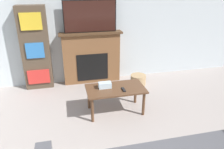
% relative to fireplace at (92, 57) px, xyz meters
% --- Properties ---
extents(wall_back, '(7.00, 0.06, 2.70)m').
position_rel_fireplace_xyz_m(wall_back, '(0.20, 0.14, 0.76)').
color(wall_back, silver).
rests_on(wall_back, ground_plane).
extents(fireplace, '(1.38, 0.28, 1.17)m').
position_rel_fireplace_xyz_m(fireplace, '(0.00, 0.00, 0.00)').
color(fireplace, brown).
rests_on(fireplace, ground_plane).
extents(tv, '(1.12, 0.03, 0.67)m').
position_rel_fireplace_xyz_m(tv, '(0.00, -0.02, 0.92)').
color(tv, black).
rests_on(tv, fireplace).
extents(coffee_table, '(1.02, 0.56, 0.47)m').
position_rel_fireplace_xyz_m(coffee_table, '(0.22, -1.40, -0.18)').
color(coffee_table, brown).
rests_on(coffee_table, ground_plane).
extents(tissue_box, '(0.22, 0.12, 0.10)m').
position_rel_fireplace_xyz_m(tissue_box, '(0.04, -1.35, -0.07)').
color(tissue_box, silver).
rests_on(tissue_box, coffee_table).
extents(remote_control, '(0.04, 0.15, 0.02)m').
position_rel_fireplace_xyz_m(remote_control, '(0.33, -1.51, -0.11)').
color(remote_control, black).
rests_on(remote_control, coffee_table).
extents(bookshelf, '(0.57, 0.29, 1.76)m').
position_rel_fireplace_xyz_m(bookshelf, '(-1.18, -0.02, 0.29)').
color(bookshelf, '#4C3D2D').
rests_on(bookshelf, ground_plane).
extents(storage_basket, '(0.35, 0.35, 0.24)m').
position_rel_fireplace_xyz_m(storage_basket, '(0.99, -0.44, -0.47)').
color(storage_basket, tan).
rests_on(storage_basket, ground_plane).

